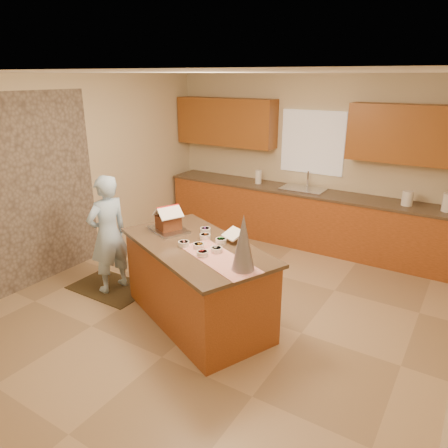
{
  "coord_description": "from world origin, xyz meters",
  "views": [
    {
      "loc": [
        2.4,
        -3.78,
        2.68
      ],
      "look_at": [
        -0.1,
        0.2,
        1.0
      ],
      "focal_mm": 33.56,
      "sensor_mm": 36.0,
      "label": 1
    }
  ],
  "objects": [
    {
      "name": "rug",
      "position": [
        -1.52,
        -0.38,
        0.01
      ],
      "size": [
        1.04,
        0.68,
        0.01
      ],
      "primitive_type": "cube",
      "color": "black",
      "rests_on": "floor"
    },
    {
      "name": "canister_a",
      "position": [
        1.57,
        2.45,
        1.02
      ],
      "size": [
        0.15,
        0.15,
        0.21
      ],
      "primitive_type": "cylinder",
      "color": "white",
      "rests_on": "back_counter_top"
    },
    {
      "name": "window_curtain",
      "position": [
        0.0,
        2.72,
        1.65
      ],
      "size": [
        1.05,
        0.03,
        1.0
      ],
      "primitive_type": "cube",
      "color": "white",
      "rests_on": "wall_back"
    },
    {
      "name": "wall_back",
      "position": [
        0.0,
        2.75,
        1.35
      ],
      "size": [
        5.5,
        5.5,
        0.0
      ],
      "primitive_type": "plane",
      "color": "beige",
      "rests_on": "floor"
    },
    {
      "name": "upper_cabinet_left",
      "position": [
        -1.55,
        2.57,
        1.9
      ],
      "size": [
        1.85,
        0.35,
        0.8
      ],
      "primitive_type": "cube",
      "color": "brown",
      "rests_on": "wall_back"
    },
    {
      "name": "stone_accent",
      "position": [
        -2.48,
        -0.8,
        1.25
      ],
      "size": [
        0.0,
        2.5,
        2.5
      ],
      "primitive_type": "plane",
      "rotation": [
        1.57,
        0.0,
        1.57
      ],
      "color": "gray",
      "rests_on": "wall_left"
    },
    {
      "name": "ceiling",
      "position": [
        0.0,
        0.0,
        2.7
      ],
      "size": [
        5.5,
        5.5,
        0.0
      ],
      "primitive_type": "plane",
      "color": "silver",
      "rests_on": "floor"
    },
    {
      "name": "cookbook",
      "position": [
        0.19,
        -0.07,
        1.02
      ],
      "size": [
        0.27,
        0.25,
        0.1
      ],
      "primitive_type": "cube",
      "rotation": [
        -1.13,
        0.0,
        -0.42
      ],
      "color": "white",
      "rests_on": "island_top"
    },
    {
      "name": "table_runner",
      "position": [
        0.31,
        -0.54,
        0.93
      ],
      "size": [
        1.07,
        0.74,
        0.01
      ],
      "primitive_type": "cube",
      "rotation": [
        0.0,
        0.0,
        -0.42
      ],
      "color": "#B61A0D",
      "rests_on": "island_top"
    },
    {
      "name": "faucet",
      "position": [
        0.0,
        2.63,
        1.06
      ],
      "size": [
        0.03,
        0.03,
        0.28
      ],
      "primitive_type": "cylinder",
      "color": "silver",
      "rests_on": "back_counter_top"
    },
    {
      "name": "baking_tray",
      "position": [
        -0.64,
        -0.18,
        0.94
      ],
      "size": [
        0.56,
        0.5,
        0.03
      ],
      "primitive_type": "cube",
      "rotation": [
        0.0,
        0.0,
        -0.42
      ],
      "color": "silver",
      "rests_on": "island_top"
    },
    {
      "name": "tinsel_tree",
      "position": [
        0.64,
        -0.63,
        1.21
      ],
      "size": [
        0.29,
        0.29,
        0.56
      ],
      "primitive_type": "cone",
      "rotation": [
        0.0,
        0.0,
        -0.42
      ],
      "color": "#AAA8B4",
      "rests_on": "island_top"
    },
    {
      "name": "island_top",
      "position": [
        -0.11,
        -0.36,
        0.91
      ],
      "size": [
        2.14,
        1.67,
        0.04
      ],
      "primitive_type": "cube",
      "rotation": [
        0.0,
        0.0,
        -0.42
      ],
      "color": "brown",
      "rests_on": "island_base"
    },
    {
      "name": "upper_cabinet_right",
      "position": [
        1.55,
        2.57,
        1.9
      ],
      "size": [
        1.85,
        0.35,
        0.8
      ],
      "primitive_type": "cube",
      "color": "brown",
      "rests_on": "wall_back"
    },
    {
      "name": "back_counter_base",
      "position": [
        0.0,
        2.45,
        0.44
      ],
      "size": [
        4.8,
        0.6,
        0.88
      ],
      "primitive_type": "cube",
      "color": "#A45022",
      "rests_on": "floor"
    },
    {
      "name": "island_base",
      "position": [
        -0.11,
        -0.36,
        0.44
      ],
      "size": [
        2.03,
        1.57,
        0.89
      ],
      "primitive_type": "cube",
      "rotation": [
        0.0,
        0.0,
        -0.42
      ],
      "color": "#A45022",
      "rests_on": "floor"
    },
    {
      "name": "wall_left",
      "position": [
        -2.5,
        0.0,
        1.35
      ],
      "size": [
        5.5,
        5.5,
        0.0
      ],
      "primitive_type": "plane",
      "color": "beige",
      "rests_on": "floor"
    },
    {
      "name": "candy_bowls",
      "position": [
        0.04,
        -0.32,
        0.96
      ],
      "size": [
        0.8,
        0.7,
        0.06
      ],
      "color": "silver",
      "rests_on": "island_top"
    },
    {
      "name": "boy",
      "position": [
        -1.47,
        -0.38,
        0.78
      ],
      "size": [
        0.45,
        0.61,
        1.53
      ],
      "primitive_type": "imported",
      "rotation": [
        0.0,
        0.0,
        -1.74
      ],
      "color": "#AFD5F9",
      "rests_on": "rug"
    },
    {
      "name": "back_counter_top",
      "position": [
        0.0,
        2.45,
        0.9
      ],
      "size": [
        4.85,
        0.63,
        0.04
      ],
      "primitive_type": "cube",
      "color": "brown",
      "rests_on": "back_counter_base"
    },
    {
      "name": "paper_towel",
      "position": [
        -0.82,
        2.45,
        1.03
      ],
      "size": [
        0.1,
        0.1,
        0.23
      ],
      "primitive_type": "cylinder",
      "color": "white",
      "rests_on": "back_counter_top"
    },
    {
      "name": "sink",
      "position": [
        0.0,
        2.45,
        0.89
      ],
      "size": [
        0.7,
        0.45,
        0.12
      ],
      "primitive_type": "cube",
      "color": "silver",
      "rests_on": "back_counter_top"
    },
    {
      "name": "gingerbread_house",
      "position": [
        -0.64,
        -0.18,
        1.06
      ],
      "size": [
        0.37,
        0.37,
        0.29
      ],
      "color": "#572516",
      "rests_on": "baking_tray"
    },
    {
      "name": "floor",
      "position": [
        0.0,
        0.0,
        0.0
      ],
      "size": [
        5.5,
        5.5,
        0.0
      ],
      "primitive_type": "plane",
      "color": "tan",
      "rests_on": "ground"
    }
  ]
}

